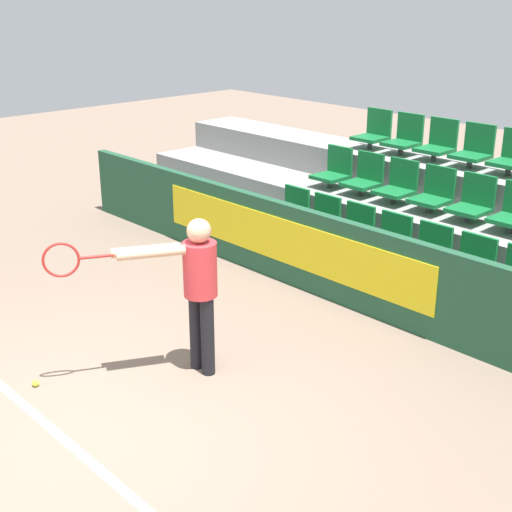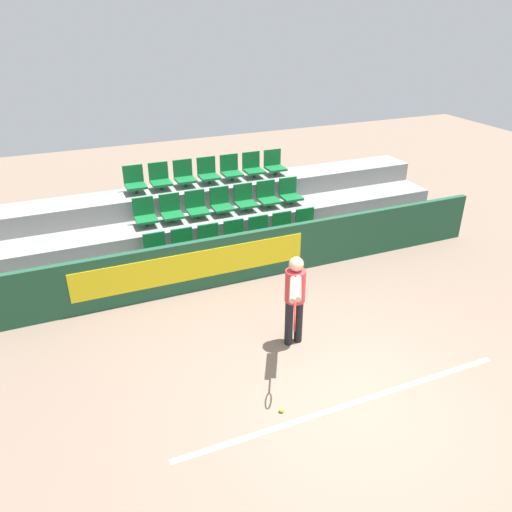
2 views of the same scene
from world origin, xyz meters
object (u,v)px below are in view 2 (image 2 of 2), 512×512
at_px(stadium_chair_8, 171,210).
at_px(stadium_chair_7, 145,214).
at_px(tennis_ball, 282,410).
at_px(stadium_chair_16, 184,175).
at_px(stadium_chair_18, 231,170).
at_px(stadium_chair_0, 156,250).
at_px(stadium_chair_12, 268,196).
at_px(stadium_chair_14, 135,181).
at_px(stadium_chair_3, 236,237).
at_px(stadium_chair_19, 253,167).
at_px(stadium_chair_6, 307,224).
at_px(stadium_chair_13, 290,193).
at_px(stadium_chair_20, 274,164).
at_px(stadium_chair_5, 284,228).
at_px(stadium_chair_9, 197,207).
at_px(tennis_player, 295,294).
at_px(stadium_chair_4, 260,232).
at_px(stadium_chair_10, 221,203).
at_px(stadium_chair_1, 184,246).
at_px(stadium_chair_15, 160,178).
at_px(stadium_chair_11, 245,199).
at_px(stadium_chair_2, 210,241).
at_px(stadium_chair_17, 208,172).

bearing_deg(stadium_chair_8, stadium_chair_7, 180.00).
xyz_separation_m(stadium_chair_7, tennis_ball, (0.71, -4.99, -1.05)).
xyz_separation_m(stadium_chair_16, stadium_chair_18, (1.08, 0.00, 0.00)).
distance_m(stadium_chair_0, stadium_chair_12, 2.87).
height_order(stadium_chair_14, stadium_chair_18, same).
xyz_separation_m(stadium_chair_3, stadium_chair_18, (0.54, 1.72, 0.85)).
xyz_separation_m(stadium_chair_16, stadium_chair_19, (1.63, 0.00, 0.00)).
relative_size(stadium_chair_6, stadium_chair_13, 1.00).
bearing_deg(stadium_chair_8, stadium_chair_20, 17.57).
xyz_separation_m(stadium_chair_5, stadium_chair_8, (-2.17, 0.86, 0.42)).
bearing_deg(stadium_chair_19, stadium_chair_18, 180.00).
distance_m(stadium_chair_9, tennis_player, 3.76).
distance_m(stadium_chair_4, stadium_chair_19, 1.99).
xyz_separation_m(stadium_chair_4, stadium_chair_18, (0.00, 1.72, 0.85)).
relative_size(stadium_chair_10, stadium_chair_13, 1.00).
bearing_deg(stadium_chair_7, stadium_chair_5, -17.57).
relative_size(stadium_chair_5, stadium_chair_19, 1.00).
distance_m(stadium_chair_1, stadium_chair_18, 2.51).
relative_size(stadium_chair_19, stadium_chair_20, 1.00).
bearing_deg(stadium_chair_8, stadium_chair_0, -122.28).
bearing_deg(stadium_chair_7, stadium_chair_10, 0.00).
bearing_deg(stadium_chair_10, stadium_chair_13, 0.00).
bearing_deg(stadium_chair_5, stadium_chair_20, 72.47).
xyz_separation_m(stadium_chair_6, stadium_chair_9, (-2.17, 0.86, 0.42)).
bearing_deg(stadium_chair_18, stadium_chair_3, -107.53).
height_order(stadium_chair_15, tennis_ball, stadium_chair_15).
relative_size(stadium_chair_11, stadium_chair_12, 1.00).
relative_size(stadium_chair_5, stadium_chair_9, 1.00).
relative_size(stadium_chair_0, stadium_chair_9, 1.00).
height_order(stadium_chair_1, stadium_chair_10, stadium_chair_10).
relative_size(stadium_chair_2, stadium_chair_18, 1.00).
distance_m(stadium_chair_17, tennis_ball, 6.10).
xyz_separation_m(stadium_chair_5, stadium_chair_19, (0.00, 1.72, 0.85)).
xyz_separation_m(stadium_chair_0, stadium_chair_7, (0.00, 0.86, 0.42)).
bearing_deg(stadium_chair_9, stadium_chair_16, 90.00).
xyz_separation_m(stadium_chair_11, stadium_chair_17, (-0.54, 0.86, 0.42)).
height_order(stadium_chair_8, tennis_ball, stadium_chair_8).
bearing_deg(stadium_chair_2, stadium_chair_12, 27.82).
xyz_separation_m(stadium_chair_3, stadium_chair_13, (1.63, 0.86, 0.42)).
xyz_separation_m(stadium_chair_3, stadium_chair_7, (-1.63, 0.86, 0.42)).
height_order(stadium_chair_17, stadium_chair_19, same).
xyz_separation_m(stadium_chair_10, stadium_chair_14, (-1.63, 0.86, 0.42)).
xyz_separation_m(stadium_chair_9, stadium_chair_12, (1.63, 0.00, 0.00)).
distance_m(stadium_chair_19, tennis_player, 4.78).
xyz_separation_m(stadium_chair_1, stadium_chair_16, (0.54, 1.72, 0.85)).
distance_m(stadium_chair_10, tennis_player, 3.74).
bearing_deg(stadium_chair_14, stadium_chair_7, -90.00).
bearing_deg(stadium_chair_8, stadium_chair_3, -38.37).
bearing_deg(stadium_chair_8, stadium_chair_10, 0.00).
relative_size(stadium_chair_0, stadium_chair_3, 1.00).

